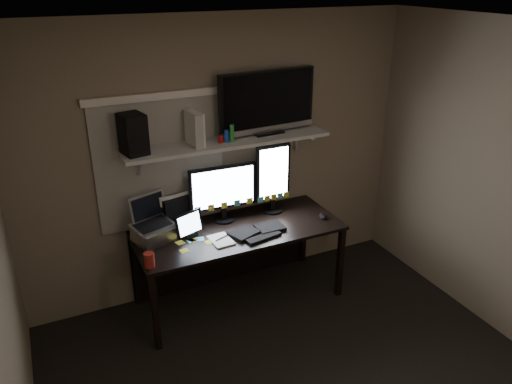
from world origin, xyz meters
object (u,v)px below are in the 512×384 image
keyboard (257,230)px  tablet (189,225)px  monitor_landscape (223,193)px  tv (267,102)px  mouse (323,216)px  game_console (195,129)px  speaker (133,134)px  desk (234,240)px  monitor_portrait (273,178)px  cup (149,260)px  laptop (152,221)px

keyboard → tablet: tablet is taller
monitor_landscape → tv: 0.88m
mouse → game_console: 1.42m
tablet → speaker: (-0.36, 0.15, 0.80)m
desk → speaker: bearing=174.1°
monitor_portrait → cup: monitor_portrait is taller
desk → monitor_landscape: size_ratio=2.95×
tablet → cup: 0.53m
game_console → tv: bearing=-4.3°
desk → keyboard: bearing=-62.9°
tv → game_console: size_ratio=3.29×
laptop → game_console: 0.83m
desk → tv: bearing=17.9°
cup → tv: bearing=22.5°
desk → tablet: (-0.43, -0.07, 0.29)m
mouse → tv: 1.14m
tablet → speaker: 0.89m
monitor_landscape → monitor_portrait: 0.49m
desk → tablet: bearing=-170.4°
mouse → speaker: (-1.57, 0.34, 0.89)m
monitor_landscape → speaker: (-0.73, -0.01, 0.64)m
keyboard → mouse: size_ratio=4.89×
tablet → tv: bearing=-6.1°
cup → tv: (1.24, 0.51, 0.97)m
keyboard → tablet: 0.59m
monitor_landscape → laptop: (-0.67, -0.11, -0.08)m
monitor_portrait → speaker: (-1.21, 0.01, 0.58)m
laptop → speaker: (-0.06, 0.10, 0.72)m
speaker → keyboard: bearing=-30.6°
monitor_portrait → cup: (-1.28, -0.46, -0.27)m
keyboard → tv: size_ratio=0.54×
monitor_landscape → tv: (0.44, 0.04, 0.76)m
monitor_portrait → game_console: 0.91m
tv → game_console: bearing=179.6°
monitor_portrait → laptop: monitor_portrait is taller
keyboard → mouse: (0.66, -0.01, 0.00)m
cup → mouse: bearing=4.7°
desk → cup: (-0.85, -0.39, 0.24)m
game_console → desk: bearing=-23.9°
mouse → game_console: (-1.07, 0.34, 0.87)m
keyboard → tv: bearing=43.3°
monitor_landscape → cup: monitor_landscape is taller
tv → keyboard: bearing=-130.2°
desk → monitor_landscape: bearing=120.8°
monitor_portrait → monitor_landscape: bearing=177.3°
monitor_portrait → speaker: 1.34m
mouse → tv: (-0.39, 0.38, 1.01)m
tv → monitor_landscape: bearing=-179.6°
tv → speaker: (-1.18, -0.04, -0.11)m
game_console → monitor_portrait: bearing=-9.1°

